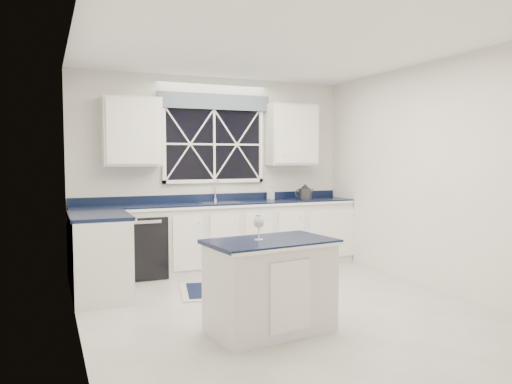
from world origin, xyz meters
name	(u,v)px	position (x,y,z in m)	size (l,w,h in m)	color
ground	(281,307)	(0.00, 0.00, 0.00)	(4.50, 4.50, 0.00)	#AEAFAA
back_wall	(213,172)	(0.00, 2.25, 1.35)	(4.00, 0.10, 2.70)	white
base_cabinets	(201,240)	(-0.33, 1.78, 0.45)	(3.99, 1.60, 0.90)	silver
countertop	(220,204)	(0.00, 1.95, 0.92)	(3.98, 0.64, 0.04)	black
dishwasher	(141,245)	(-1.10, 1.95, 0.41)	(0.60, 0.58, 0.82)	black
window	(214,139)	(0.00, 2.20, 1.83)	(1.65, 0.09, 1.26)	black
upper_cabinets	(217,133)	(0.00, 2.08, 1.90)	(3.10, 0.34, 0.90)	silver
faucet	(216,190)	(0.00, 2.14, 1.10)	(0.05, 0.20, 0.30)	silver
island	(270,285)	(-0.41, -0.60, 0.42)	(1.19, 0.80, 0.83)	silver
rug	(240,289)	(-0.15, 0.81, 0.01)	(1.53, 1.11, 0.02)	#B4B4AF
kettle	(305,192)	(1.34, 1.96, 1.04)	(0.32, 0.19, 0.23)	#2B2B2E
wine_glass	(259,222)	(-0.51, -0.58, 0.99)	(0.10, 0.10, 0.23)	white
soap_bottle	(271,193)	(0.86, 2.15, 1.03)	(0.08, 0.09, 0.18)	silver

